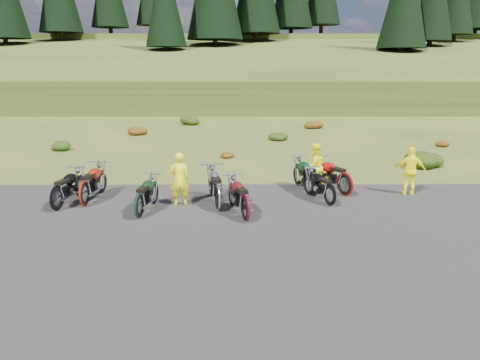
{
  "coord_description": "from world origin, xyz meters",
  "views": [
    {
      "loc": [
        0.16,
        -12.76,
        4.34
      ],
      "look_at": [
        0.23,
        1.09,
        0.91
      ],
      "focal_mm": 35.0,
      "sensor_mm": 36.0,
      "label": 1
    }
  ],
  "objects_px": {
    "motorcycle_0": "(58,211)",
    "person_middle": "(180,180)",
    "motorcycle_3": "(218,211)",
    "motorcycle_7": "(313,197)"
  },
  "relations": [
    {
      "from": "person_middle",
      "to": "motorcycle_3",
      "type": "bearing_deg",
      "value": 144.84
    },
    {
      "from": "motorcycle_0",
      "to": "motorcycle_3",
      "type": "xyz_separation_m",
      "value": [
        4.88,
        0.01,
        0.0
      ]
    },
    {
      "from": "motorcycle_3",
      "to": "person_middle",
      "type": "height_order",
      "value": "person_middle"
    },
    {
      "from": "motorcycle_0",
      "to": "motorcycle_7",
      "type": "bearing_deg",
      "value": -69.22
    },
    {
      "from": "motorcycle_0",
      "to": "person_middle",
      "type": "distance_m",
      "value": 3.79
    },
    {
      "from": "motorcycle_7",
      "to": "person_middle",
      "type": "relative_size",
      "value": 1.35
    },
    {
      "from": "person_middle",
      "to": "motorcycle_7",
      "type": "bearing_deg",
      "value": -178.12
    },
    {
      "from": "motorcycle_3",
      "to": "person_middle",
      "type": "distance_m",
      "value": 1.58
    },
    {
      "from": "motorcycle_0",
      "to": "motorcycle_7",
      "type": "relative_size",
      "value": 0.95
    },
    {
      "from": "motorcycle_0",
      "to": "person_middle",
      "type": "xyz_separation_m",
      "value": [
        3.66,
        0.56,
        0.84
      ]
    }
  ]
}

